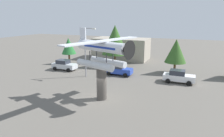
# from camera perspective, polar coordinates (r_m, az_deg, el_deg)

# --- Properties ---
(ground_plane) EXTENTS (140.00, 140.00, 0.00)m
(ground_plane) POSITION_cam_1_polar(r_m,az_deg,el_deg) (22.65, -2.90, -8.57)
(ground_plane) COLOR #605B54
(display_pedestal) EXTENTS (1.10, 1.10, 3.70)m
(display_pedestal) POSITION_cam_1_polar(r_m,az_deg,el_deg) (21.99, -2.96, -4.12)
(display_pedestal) COLOR #4C4742
(display_pedestal) RESTS_ON ground
(floatplane_monument) EXTENTS (7.20, 10.20, 4.00)m
(floatplane_monument) POSITION_cam_1_polar(r_m,az_deg,el_deg) (21.06, -2.82, 4.93)
(floatplane_monument) COLOR silver
(floatplane_monument) RESTS_ON display_pedestal
(car_near_silver) EXTENTS (4.20, 2.02, 1.76)m
(car_near_silver) POSITION_cam_1_polar(r_m,az_deg,el_deg) (35.46, -13.36, 1.00)
(car_near_silver) COLOR silver
(car_near_silver) RESTS_ON ground
(car_mid_blue) EXTENTS (4.20, 2.02, 1.76)m
(car_mid_blue) POSITION_cam_1_polar(r_m,az_deg,el_deg) (31.51, 1.84, -0.26)
(car_mid_blue) COLOR #2847B7
(car_mid_blue) RESTS_ON ground
(car_far_white) EXTENTS (4.20, 2.02, 1.76)m
(car_far_white) POSITION_cam_1_polar(r_m,az_deg,el_deg) (29.30, 18.28, -2.12)
(car_far_white) COLOR white
(car_far_white) RESTS_ON ground
(streetlight_primary) EXTENTS (1.84, 0.28, 7.36)m
(streetlight_primary) POSITION_cam_1_polar(r_m,az_deg,el_deg) (30.11, -7.24, 5.61)
(streetlight_primary) COLOR gray
(streetlight_primary) RESTS_ON ground
(storefront_building) EXTENTS (11.57, 5.95, 4.45)m
(storefront_building) POSITION_cam_1_polar(r_m,az_deg,el_deg) (43.86, 2.61, 5.66)
(storefront_building) COLOR #9E9384
(storefront_building) RESTS_ON ground
(tree_west) EXTENTS (2.73, 2.73, 4.96)m
(tree_west) POSITION_cam_1_polar(r_m,az_deg,el_deg) (39.85, -12.14, 6.21)
(tree_west) COLOR brown
(tree_west) RESTS_ON ground
(tree_east) EXTENTS (4.68, 4.68, 7.48)m
(tree_east) POSITION_cam_1_polar(r_m,az_deg,el_deg) (36.45, 0.84, 8.11)
(tree_east) COLOR brown
(tree_east) RESTS_ON ground
(tree_center_back) EXTENTS (3.35, 3.35, 5.49)m
(tree_center_back) POSITION_cam_1_polar(r_m,az_deg,el_deg) (33.52, 17.59, 4.74)
(tree_center_back) COLOR brown
(tree_center_back) RESTS_ON ground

